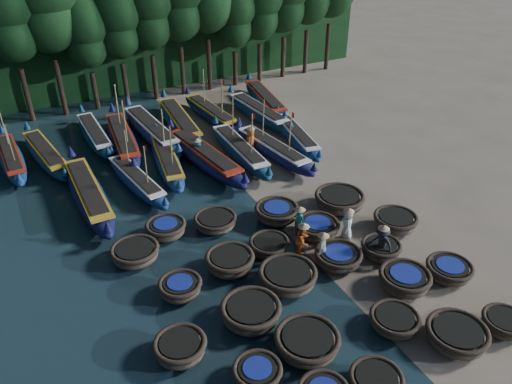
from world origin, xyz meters
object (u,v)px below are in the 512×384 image
coracle_5 (257,373)px  coracle_16 (230,261)px  coracle_18 (317,228)px  long_boat_13 (151,130)px  fisherman_3 (381,243)px  coracle_22 (215,221)px  coracle_11 (251,312)px  long_boat_3 (137,180)px  coracle_3 (457,335)px  long_boat_2 (89,194)px  coracle_24 (339,200)px  long_boat_9 (11,158)px  coracle_23 (277,212)px  long_boat_15 (211,113)px  coracle_6 (307,342)px  long_boat_8 (296,136)px  coracle_7 (394,321)px  coracle_19 (395,221)px  coracle_20 (135,253)px  fisherman_4 (322,247)px  long_boat_12 (123,140)px  fisherman_6 (251,140)px  coracle_13 (338,257)px  fisherman_0 (347,224)px  long_boat_17 (265,100)px  coracle_15 (180,287)px  long_boat_16 (258,112)px  fisherman_5 (198,151)px  coracle_14 (381,249)px  long_boat_5 (204,156)px  coracle_21 (166,229)px  long_boat_10 (46,154)px  long_boat_7 (273,149)px  long_boat_14 (180,122)px  coracle_10 (180,348)px  fisherman_2 (303,240)px  long_boat_4 (167,160)px  fisherman_1 (299,221)px  coracle_9 (449,270)px  coracle_2 (376,381)px

coracle_5 → coracle_16: size_ratio=0.72×
coracle_18 → long_boat_13: (-3.62, 14.16, 0.16)m
fisherman_3 → coracle_22: bearing=-154.1°
coracle_11 → long_boat_3: (-1.00, 11.80, 0.02)m
coracle_3 → long_boat_2: bearing=121.7°
coracle_24 → long_boat_9: bearing=138.6°
coracle_23 → long_boat_15: (2.10, 13.03, 0.07)m
coracle_6 → long_boat_8: long_boat_8 is taller
fisherman_3 → coracle_7: bearing=-50.9°
coracle_3 → coracle_19: (2.86, 6.57, 0.04)m
coracle_20 → fisherman_4: (7.26, -3.94, 0.40)m
long_boat_12 → fisherman_6: size_ratio=4.48×
coracle_13 → coracle_20: bearing=150.8°
fisherman_0 → coracle_3: bearing=30.6°
long_boat_8 → long_boat_17: bearing=89.4°
coracle_16 → long_boat_3: bearing=100.3°
coracle_15 → long_boat_17: bearing=51.8°
long_boat_13 → fisherman_3: (5.13, -16.94, 0.30)m
long_boat_15 → coracle_19: bearing=-85.5°
coracle_23 → long_boat_16: (5.14, 11.60, 0.09)m
coracle_24 → fisherman_5: size_ratio=1.54×
coracle_14 → long_boat_5: (-3.66, 11.68, 0.20)m
coracle_21 → long_boat_13: 11.20m
long_boat_9 → long_boat_10: 1.93m
coracle_5 → fisherman_3: (7.87, 3.18, 0.52)m
long_boat_12 → long_boat_3: bearing=-91.0°
coracle_21 → fisherman_3: 9.97m
coracle_16 → fisherman_6: size_ratio=1.28×
coracle_3 → coracle_5: (-7.16, 1.93, -0.03)m
long_boat_7 → long_boat_14: 7.45m
coracle_10 → coracle_13: coracle_10 is taller
fisherman_6 → long_boat_17: bearing=-166.3°
coracle_20 → long_boat_13: bearing=69.1°
fisherman_2 → long_boat_10: bearing=91.0°
long_boat_12 → long_boat_13: size_ratio=0.98×
long_boat_4 → long_boat_5: (2.09, -0.68, 0.09)m
fisherman_0 → fisherman_1: 2.24m
coracle_15 → long_boat_3: size_ratio=0.27×
coracle_9 → coracle_16: (-8.04, 4.77, 0.08)m
coracle_19 → long_boat_12: size_ratio=0.29×
coracle_2 → coracle_10: (-5.25, 4.28, 0.07)m
long_boat_14 → long_boat_17: size_ratio=1.06×
long_boat_7 → coracle_3: bearing=-101.9°
coracle_5 → coracle_7: (5.68, -0.30, -0.02)m
coracle_11 → fisherman_0: bearing=22.0°
long_boat_7 → long_boat_8: (2.34, 1.06, -0.04)m
long_boat_14 → coracle_7: bearing=-83.0°
coracle_18 → coracle_23: coracle_23 is taller
coracle_15 → coracle_16: 2.50m
coracle_5 → long_boat_17: (12.01, 21.42, 0.20)m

